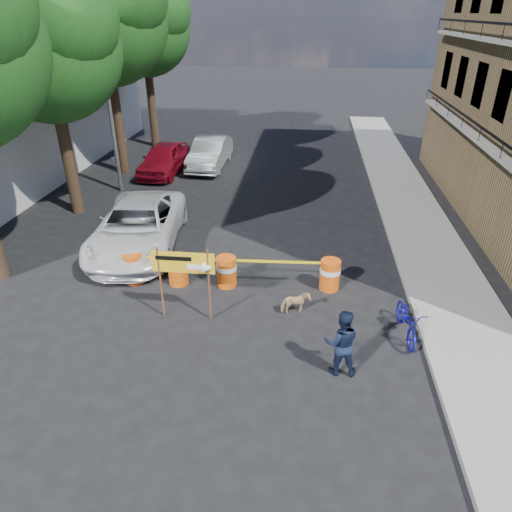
% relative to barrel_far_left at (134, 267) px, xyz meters
% --- Properties ---
extents(ground, '(120.00, 120.00, 0.00)m').
position_rel_barrel_far_left_xyz_m(ground, '(2.75, -2.18, -0.47)').
color(ground, black).
rests_on(ground, ground).
extents(sidewalk_east, '(2.40, 40.00, 0.15)m').
position_rel_barrel_far_left_xyz_m(sidewalk_east, '(8.95, 3.82, -0.40)').
color(sidewalk_east, gray).
rests_on(sidewalk_east, ground).
extents(tree_mid_a, '(5.25, 5.00, 8.68)m').
position_rel_barrel_far_left_xyz_m(tree_mid_a, '(-3.98, 4.82, 5.53)').
color(tree_mid_a, '#332316').
rests_on(tree_mid_a, ground).
extents(tree_mid_b, '(5.67, 5.40, 9.62)m').
position_rel_barrel_far_left_xyz_m(tree_mid_b, '(-3.98, 9.82, 6.24)').
color(tree_mid_b, '#332316').
rests_on(tree_mid_b, ground).
extents(tree_far, '(5.04, 4.80, 8.84)m').
position_rel_barrel_far_left_xyz_m(tree_far, '(-3.99, 14.82, 5.74)').
color(tree_far, '#332316').
rests_on(tree_far, ground).
extents(streetlamp, '(1.25, 0.18, 8.00)m').
position_rel_barrel_far_left_xyz_m(streetlamp, '(-3.18, 7.32, 3.90)').
color(streetlamp, gray).
rests_on(streetlamp, ground).
extents(barrel_far_left, '(0.58, 0.58, 0.90)m').
position_rel_barrel_far_left_xyz_m(barrel_far_left, '(0.00, 0.00, 0.00)').
color(barrel_far_left, '#E0400D').
rests_on(barrel_far_left, ground).
extents(barrel_mid_left, '(0.58, 0.58, 0.90)m').
position_rel_barrel_far_left_xyz_m(barrel_mid_left, '(1.29, 0.05, 0.00)').
color(barrel_mid_left, '#E0400D').
rests_on(barrel_mid_left, ground).
extents(barrel_mid_right, '(0.58, 0.58, 0.90)m').
position_rel_barrel_far_left_xyz_m(barrel_mid_right, '(2.69, 0.11, 0.00)').
color(barrel_mid_right, '#E0400D').
rests_on(barrel_mid_right, ground).
extents(barrel_far_right, '(0.58, 0.58, 0.90)m').
position_rel_barrel_far_left_xyz_m(barrel_far_right, '(5.61, 0.26, 0.00)').
color(barrel_far_right, '#E0400D').
rests_on(barrel_far_right, ground).
extents(detour_sign, '(1.56, 0.29, 2.01)m').
position_rel_barrel_far_left_xyz_m(detour_sign, '(2.16, -1.56, 1.01)').
color(detour_sign, '#592D19').
rests_on(detour_sign, ground).
extents(pedestrian, '(0.78, 0.62, 1.57)m').
position_rel_barrel_far_left_xyz_m(pedestrian, '(5.73, -3.13, 0.31)').
color(pedestrian, '#101A32').
rests_on(pedestrian, ground).
extents(bicycle, '(0.65, 0.93, 1.70)m').
position_rel_barrel_far_left_xyz_m(bicycle, '(7.40, -1.67, 0.38)').
color(bicycle, '#13139C').
rests_on(bicycle, ground).
extents(dog, '(0.82, 0.58, 0.63)m').
position_rel_barrel_far_left_xyz_m(dog, '(4.70, -1.08, -0.16)').
color(dog, tan).
rests_on(dog, ground).
extents(suv_white, '(3.13, 5.75, 1.53)m').
position_rel_barrel_far_left_xyz_m(suv_white, '(-0.58, 2.12, 0.29)').
color(suv_white, white).
rests_on(suv_white, ground).
extents(sedan_red, '(1.88, 4.25, 1.42)m').
position_rel_barrel_far_left_xyz_m(sedan_red, '(-2.05, 9.93, 0.24)').
color(sedan_red, maroon).
rests_on(sedan_red, ground).
extents(sedan_silver, '(1.65, 4.41, 1.44)m').
position_rel_barrel_far_left_xyz_m(sedan_silver, '(-0.05, 11.19, 0.25)').
color(sedan_silver, silver).
rests_on(sedan_silver, ground).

